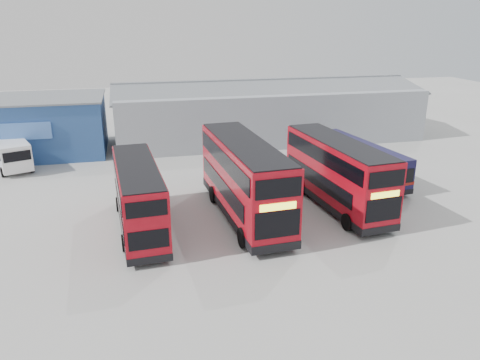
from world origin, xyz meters
TOP-DOWN VIEW (x-y plane):
  - ground_plane at (0.00, 0.00)m, footprint 120.00×120.00m
  - office_block at (-14.00, 17.99)m, footprint 12.30×8.32m
  - maintenance_shed at (8.00, 20.00)m, footprint 30.50×12.00m
  - double_decker_left at (-5.44, -0.82)m, footprint 2.92×9.62m
  - double_decker_centre at (0.93, -0.28)m, footprint 3.45×11.53m
  - double_decker_right at (7.20, 0.08)m, footprint 3.45×10.65m
  - single_decker_blue at (11.20, 4.96)m, footprint 3.67×10.28m
  - panel_van at (-15.28, 13.57)m, footprint 4.03×5.96m

SIDE VIEW (x-z plane):
  - ground_plane at x=0.00m, z-range 0.00..0.00m
  - single_decker_blue at x=11.20m, z-range -0.01..2.72m
  - panel_van at x=-15.28m, z-range 0.14..2.58m
  - double_decker_left at x=-5.44m, z-range -0.01..4.01m
  - double_decker_right at x=7.20m, z-range -0.01..4.42m
  - double_decker_centre at x=0.93m, z-range -0.01..4.80m
  - office_block at x=-14.00m, z-range 0.02..5.14m
  - maintenance_shed at x=8.00m, z-range -0.34..5.55m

